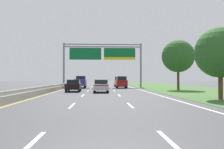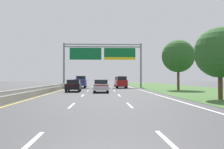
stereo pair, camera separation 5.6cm
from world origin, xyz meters
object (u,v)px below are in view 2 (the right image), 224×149
(overhead_sign_gantry, at_px, (103,56))
(car_silver_centre_lane_sedan, at_px, (101,86))
(roadside_tree_mid, at_px, (178,56))
(car_black_left_lane_sedan, at_px, (74,85))
(roadside_tree_near, at_px, (220,53))
(pickup_truck_blue, at_px, (81,82))
(car_white_right_lane_suv, at_px, (119,81))
(car_red_right_lane_suv, at_px, (121,82))

(overhead_sign_gantry, bearing_deg, car_silver_centre_lane_sedan, -91.10)
(car_silver_centre_lane_sedan, height_order, roadside_tree_mid, roadside_tree_mid)
(car_black_left_lane_sedan, distance_m, car_silver_centre_lane_sedan, 3.99)
(car_black_left_lane_sedan, height_order, car_silver_centre_lane_sedan, same)
(roadside_tree_near, xyz_separation_m, roadside_tree_mid, (1.76, 15.83, 1.21))
(pickup_truck_blue, relative_size, roadside_tree_mid, 0.73)
(overhead_sign_gantry, bearing_deg, car_white_right_lane_suv, 62.58)
(pickup_truck_blue, height_order, car_silver_centre_lane_sedan, pickup_truck_blue)
(car_white_right_lane_suv, bearing_deg, roadside_tree_near, -169.25)
(overhead_sign_gantry, distance_m, car_white_right_lane_suv, 9.24)
(car_red_right_lane_suv, bearing_deg, car_white_right_lane_suv, -0.18)
(pickup_truck_blue, bearing_deg, car_black_left_lane_sedan, 179.69)
(car_black_left_lane_sedan, bearing_deg, car_red_right_lane_suv, -33.22)
(overhead_sign_gantry, xyz_separation_m, car_red_right_lane_suv, (3.40, -2.14, -4.95))
(car_black_left_lane_sedan, xyz_separation_m, car_silver_centre_lane_sedan, (3.58, -1.75, 0.00))
(overhead_sign_gantry, height_order, roadside_tree_near, overhead_sign_gantry)
(pickup_truck_blue, height_order, roadside_tree_mid, roadside_tree_mid)
(car_silver_centre_lane_sedan, bearing_deg, overhead_sign_gantry, -1.28)
(car_silver_centre_lane_sedan, distance_m, roadside_tree_mid, 13.19)
(car_red_right_lane_suv, height_order, roadside_tree_mid, roadside_tree_mid)
(pickup_truck_blue, xyz_separation_m, car_red_right_lane_suv, (7.50, -1.65, 0.02))
(car_black_left_lane_sedan, xyz_separation_m, roadside_tree_mid, (15.00, 3.33, 4.21))
(roadside_tree_mid, bearing_deg, pickup_truck_blue, 146.52)
(car_black_left_lane_sedan, bearing_deg, car_silver_centre_lane_sedan, -117.38)
(overhead_sign_gantry, distance_m, car_black_left_lane_sedan, 15.33)
(pickup_truck_blue, height_order, car_white_right_lane_suv, pickup_truck_blue)
(pickup_truck_blue, distance_m, car_black_left_lane_sedan, 13.40)
(car_white_right_lane_suv, height_order, car_silver_centre_lane_sedan, car_white_right_lane_suv)
(car_red_right_lane_suv, bearing_deg, car_black_left_lane_sedan, 149.24)
(car_silver_centre_lane_sedan, bearing_deg, car_white_right_lane_suv, -9.98)
(car_red_right_lane_suv, relative_size, car_silver_centre_lane_sedan, 1.07)
(pickup_truck_blue, xyz_separation_m, car_black_left_lane_sedan, (0.22, -13.40, -0.26))
(overhead_sign_gantry, relative_size, roadside_tree_mid, 2.02)
(car_white_right_lane_suv, relative_size, roadside_tree_mid, 0.64)
(pickup_truck_blue, bearing_deg, car_white_right_lane_suv, -47.34)
(car_white_right_lane_suv, bearing_deg, car_silver_centre_lane_sedan, 171.13)
(car_silver_centre_lane_sedan, xyz_separation_m, roadside_tree_mid, (11.42, 5.08, 4.21))
(car_black_left_lane_sedan, height_order, roadside_tree_near, roadside_tree_near)
(car_white_right_lane_suv, height_order, roadside_tree_near, roadside_tree_near)
(overhead_sign_gantry, distance_m, pickup_truck_blue, 6.47)
(roadside_tree_mid, bearing_deg, roadside_tree_near, -96.33)
(car_red_right_lane_suv, bearing_deg, car_silver_centre_lane_sedan, 165.72)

